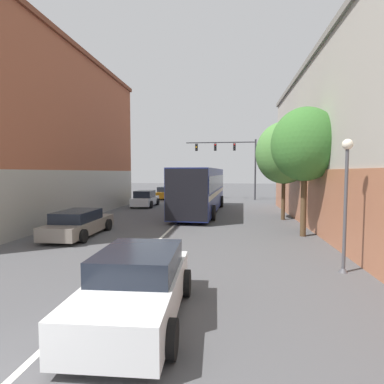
# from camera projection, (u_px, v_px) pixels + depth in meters

# --- Properties ---
(lane_center_line) EXTENTS (0.14, 47.08, 0.01)m
(lane_center_line) POSITION_uv_depth(u_px,v_px,m) (184.00, 217.00, 20.76)
(lane_center_line) COLOR silver
(lane_center_line) RESTS_ON ground_plane
(building_left_brick) EXTENTS (8.43, 19.40, 11.11)m
(building_left_brick) POSITION_uv_depth(u_px,v_px,m) (26.00, 134.00, 20.21)
(building_left_brick) COLOR #995138
(building_left_brick) RESTS_ON ground_plane
(bus) EXTENTS (3.25, 12.11, 3.34)m
(bus) POSITION_uv_depth(u_px,v_px,m) (201.00, 188.00, 22.78)
(bus) COLOR navy
(bus) RESTS_ON ground_plane
(hatchback_foreground) EXTENTS (2.19, 4.12, 1.42)m
(hatchback_foreground) POSITION_uv_depth(u_px,v_px,m) (137.00, 286.00, 6.28)
(hatchback_foreground) COLOR silver
(hatchback_foreground) RESTS_ON ground_plane
(parked_car_left_near) EXTENTS (1.94, 4.01, 1.45)m
(parked_car_left_near) POSITION_uv_depth(u_px,v_px,m) (145.00, 199.00, 26.80)
(parked_car_left_near) COLOR silver
(parked_car_left_near) RESTS_ON ground_plane
(parked_car_left_mid) EXTENTS (2.03, 4.62, 1.25)m
(parked_car_left_mid) POSITION_uv_depth(u_px,v_px,m) (79.00, 224.00, 14.44)
(parked_car_left_mid) COLOR slate
(parked_car_left_mid) RESTS_ON ground_plane
(parked_car_left_far) EXTENTS (2.06, 4.49, 1.39)m
(parked_car_left_far) POSITION_uv_depth(u_px,v_px,m) (166.00, 193.00, 34.88)
(parked_car_left_far) COLOR orange
(parked_car_left_far) RESTS_ON ground_plane
(traffic_signal_gantry) EXTENTS (7.83, 0.36, 6.71)m
(traffic_signal_gantry) POSITION_uv_depth(u_px,v_px,m) (232.00, 155.00, 33.39)
(traffic_signal_gantry) COLOR #333338
(traffic_signal_gantry) RESTS_ON ground_plane
(street_lamp) EXTENTS (0.32, 0.32, 4.07)m
(street_lamp) POSITION_uv_depth(u_px,v_px,m) (346.00, 195.00, 9.03)
(street_lamp) COLOR #47474C
(street_lamp) RESTS_ON ground_plane
(street_tree_near) EXTENTS (3.16, 2.84, 6.13)m
(street_tree_near) POSITION_uv_depth(u_px,v_px,m) (305.00, 145.00, 14.12)
(street_tree_near) COLOR #4C3823
(street_tree_near) RESTS_ON ground_plane
(street_tree_far) EXTENTS (3.61, 3.25, 6.31)m
(street_tree_far) POSITION_uv_depth(u_px,v_px,m) (284.00, 153.00, 19.12)
(street_tree_far) COLOR #4C3823
(street_tree_far) RESTS_ON ground_plane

